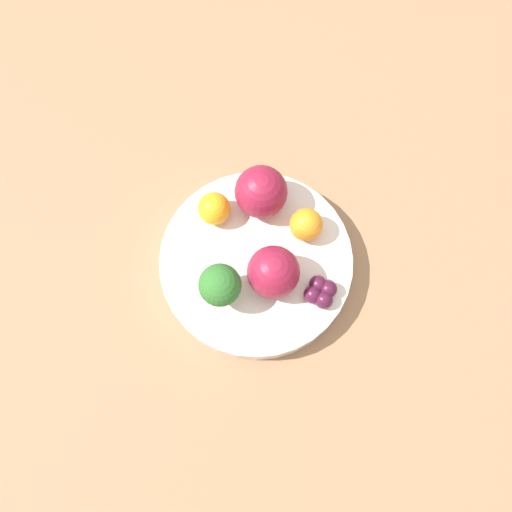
{
  "coord_description": "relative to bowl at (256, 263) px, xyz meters",
  "views": [
    {
      "loc": [
        0.17,
        -0.03,
        0.58
      ],
      "look_at": [
        0.0,
        0.0,
        0.06
      ],
      "focal_mm": 35.0,
      "sensor_mm": 36.0,
      "label": 1
    }
  ],
  "objects": [
    {
      "name": "apple_red",
      "position": [
        -0.07,
        0.02,
        0.04
      ],
      "size": [
        0.06,
        0.06,
        0.06
      ],
      "color": "maroon",
      "rests_on": "bowl"
    },
    {
      "name": "grape_cluster",
      "position": [
        0.05,
        0.06,
        0.02
      ],
      "size": [
        0.04,
        0.04,
        0.02
      ],
      "color": "#47142D",
      "rests_on": "bowl"
    },
    {
      "name": "broccoli",
      "position": [
        0.03,
        -0.04,
        0.05
      ],
      "size": [
        0.04,
        0.04,
        0.06
      ],
      "color": "#8CB76B",
      "rests_on": "bowl"
    },
    {
      "name": "bowl",
      "position": [
        0.0,
        0.0,
        0.0
      ],
      "size": [
        0.22,
        0.22,
        0.03
      ],
      "color": "silver",
      "rests_on": "table_surface"
    },
    {
      "name": "orange_back",
      "position": [
        -0.02,
        0.06,
        0.03
      ],
      "size": [
        0.04,
        0.04,
        0.04
      ],
      "color": "orange",
      "rests_on": "bowl"
    },
    {
      "name": "apple_green",
      "position": [
        0.03,
        0.01,
        0.04
      ],
      "size": [
        0.06,
        0.06,
        0.06
      ],
      "color": "maroon",
      "rests_on": "bowl"
    },
    {
      "name": "orange_front",
      "position": [
        -0.06,
        -0.03,
        0.03
      ],
      "size": [
        0.04,
        0.04,
        0.04
      ],
      "color": "orange",
      "rests_on": "bowl"
    },
    {
      "name": "ground_plane",
      "position": [
        0.0,
        0.0,
        -0.03
      ],
      "size": [
        6.0,
        6.0,
        0.0
      ],
      "primitive_type": "plane",
      "color": "gray"
    },
    {
      "name": "table_surface",
      "position": [
        0.0,
        0.0,
        -0.02
      ],
      "size": [
        1.2,
        1.2,
        0.02
      ],
      "color": "#936D4C",
      "rests_on": "ground_plane"
    }
  ]
}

